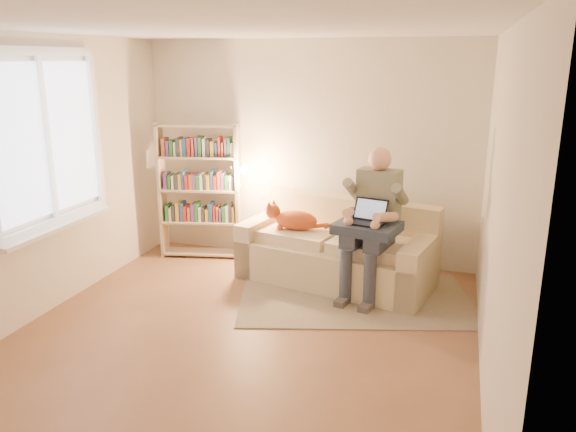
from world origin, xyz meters
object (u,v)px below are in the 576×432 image
(sofa, at_px, (337,253))
(person, at_px, (373,215))
(laptop, at_px, (371,217))
(bookshelf, at_px, (200,184))
(cat, at_px, (292,219))

(sofa, xyz_separation_m, person, (0.41, -0.25, 0.53))
(sofa, distance_m, laptop, 0.78)
(sofa, height_order, bookshelf, bookshelf)
(cat, relative_size, laptop, 1.86)
(bookshelf, bearing_deg, sofa, -21.63)
(sofa, bearing_deg, bookshelf, -177.63)
(person, bearing_deg, sofa, 160.87)
(sofa, relative_size, cat, 3.02)
(cat, xyz_separation_m, laptop, (0.92, -0.37, 0.19))
(cat, xyz_separation_m, bookshelf, (-1.26, 0.33, 0.24))
(cat, distance_m, laptop, 1.01)
(sofa, height_order, cat, sofa)
(sofa, bearing_deg, person, -19.13)
(person, distance_m, bookshelf, 2.25)
(person, xyz_separation_m, laptop, (-0.00, -0.14, 0.01))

